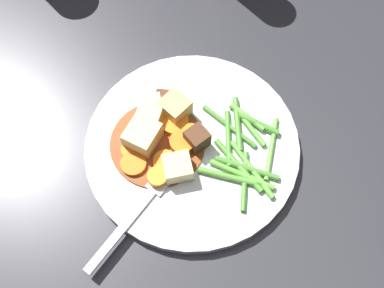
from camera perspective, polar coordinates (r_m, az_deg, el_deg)
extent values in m
plane|color=#2D2D33|center=(0.58, 0.00, -0.61)|extent=(3.00, 3.00, 0.00)
cylinder|color=white|center=(0.58, 0.00, -0.31)|extent=(0.27, 0.27, 0.01)
cylinder|color=brown|center=(0.57, -4.26, 0.05)|extent=(0.12, 0.12, 0.00)
cylinder|color=orange|center=(0.57, -0.63, 1.17)|extent=(0.03, 0.03, 0.01)
cylinder|color=orange|center=(0.55, -4.24, -4.12)|extent=(0.03, 0.03, 0.01)
cylinder|color=orange|center=(0.57, -7.43, -1.09)|extent=(0.03, 0.03, 0.01)
cylinder|color=orange|center=(0.58, -2.12, 2.58)|extent=(0.04, 0.04, 0.01)
cylinder|color=orange|center=(0.56, -3.31, -2.23)|extent=(0.04, 0.04, 0.01)
cylinder|color=orange|center=(0.56, -1.19, -0.02)|extent=(0.04, 0.04, 0.01)
cylinder|color=orange|center=(0.56, -7.18, -2.45)|extent=(0.04, 0.04, 0.01)
cube|color=#EAD68C|center=(0.58, -4.94, 4.44)|extent=(0.03, 0.03, 0.02)
cube|color=#DBBC6B|center=(0.58, -2.10, 4.48)|extent=(0.04, 0.04, 0.03)
cube|color=#EAD68C|center=(0.55, -1.79, -2.92)|extent=(0.03, 0.03, 0.02)
cube|color=#EAD68C|center=(0.56, -6.07, 0.97)|extent=(0.05, 0.05, 0.03)
cube|color=#EAD68C|center=(0.57, -5.37, 2.97)|extent=(0.04, 0.04, 0.03)
cube|color=#56331E|center=(0.56, 0.69, 0.26)|extent=(0.03, 0.03, 0.03)
cube|color=#56331E|center=(0.59, -3.33, 5.07)|extent=(0.03, 0.03, 0.02)
cylinder|color=#66AD42|center=(0.56, 7.36, -3.08)|extent=(0.04, 0.08, 0.01)
cylinder|color=#4C8E33|center=(0.56, 6.75, -2.98)|extent=(0.07, 0.04, 0.01)
cylinder|color=#599E38|center=(0.55, 4.39, -4.03)|extent=(0.07, 0.04, 0.01)
cylinder|color=#4C8E33|center=(0.57, 4.56, 0.30)|extent=(0.02, 0.07, 0.01)
cylinder|color=#66AD42|center=(0.57, 9.72, -0.56)|extent=(0.04, 0.08, 0.01)
cylinder|color=#4C8E33|center=(0.58, 4.58, 2.19)|extent=(0.06, 0.07, 0.01)
cylinder|color=#4C8E33|center=(0.58, 8.17, 2.42)|extent=(0.05, 0.04, 0.01)
cylinder|color=#4C8E33|center=(0.55, 6.47, -4.55)|extent=(0.02, 0.07, 0.01)
cylinder|color=#599E38|center=(0.56, 5.70, -2.63)|extent=(0.05, 0.08, 0.01)
cylinder|color=#66AD42|center=(0.58, 7.42, 1.68)|extent=(0.03, 0.05, 0.01)
cylinder|color=#66AD42|center=(0.59, 6.81, 3.27)|extent=(0.04, 0.05, 0.01)
cylinder|color=#66AD42|center=(0.55, 6.17, -3.79)|extent=(0.07, 0.05, 0.01)
cylinder|color=#4C8E33|center=(0.58, 5.62, 2.46)|extent=(0.01, 0.08, 0.01)
cube|color=silver|center=(0.54, -8.77, -10.46)|extent=(0.09, 0.09, 0.00)
cube|color=silver|center=(0.55, -4.31, -5.16)|extent=(0.03, 0.03, 0.00)
cylinder|color=silver|center=(0.56, -1.62, -3.38)|extent=(0.03, 0.03, 0.00)
cylinder|color=silver|center=(0.56, -2.14, -3.02)|extent=(0.03, 0.03, 0.00)
cylinder|color=silver|center=(0.56, -2.65, -2.67)|extent=(0.03, 0.03, 0.00)
cylinder|color=silver|center=(0.56, -3.16, -2.31)|extent=(0.03, 0.03, 0.00)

